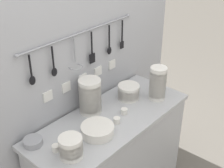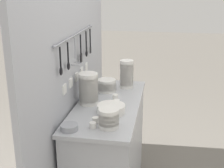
# 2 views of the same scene
# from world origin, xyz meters

# --- Properties ---
(counter) EXTENTS (1.26, 0.51, 0.94)m
(counter) POSITION_xyz_m (0.00, 0.00, 0.47)
(counter) COLOR #ADAFB5
(counter) RESTS_ON ground
(back_wall) EXTENTS (2.06, 0.11, 1.97)m
(back_wall) POSITION_xyz_m (-0.00, 0.29, 0.99)
(back_wall) COLOR #A8AAB2
(back_wall) RESTS_ON ground
(bowl_stack_wide_centre) EXTENTS (0.16, 0.16, 0.26)m
(bowl_stack_wide_centre) POSITION_xyz_m (-0.04, 0.16, 1.07)
(bowl_stack_wide_centre) COLOR silver
(bowl_stack_wide_centre) RESTS_ON counter
(bowl_stack_short_front) EXTENTS (0.17, 0.17, 0.11)m
(bowl_stack_short_front) POSITION_xyz_m (0.28, 0.07, 0.99)
(bowl_stack_short_front) COLOR silver
(bowl_stack_short_front) RESTS_ON counter
(bowl_stack_nested_right) EXTENTS (0.13, 0.13, 0.26)m
(bowl_stack_nested_right) POSITION_xyz_m (0.43, -0.10, 1.07)
(bowl_stack_nested_right) COLOR silver
(bowl_stack_nested_right) RESTS_ON counter
(bowl_stack_tall_left) EXTENTS (0.14, 0.14, 0.14)m
(bowl_stack_tall_left) POSITION_xyz_m (-0.44, -0.08, 1.01)
(bowl_stack_tall_left) COLOR silver
(bowl_stack_tall_left) RESTS_ON counter
(plate_stack) EXTENTS (0.22, 0.22, 0.06)m
(plate_stack) POSITION_xyz_m (-0.19, -0.06, 0.97)
(plate_stack) COLOR silver
(plate_stack) RESTS_ON counter
(steel_mixing_bowl) EXTENTS (0.12, 0.12, 0.04)m
(steel_mixing_bowl) POSITION_xyz_m (-0.53, 0.17, 0.96)
(steel_mixing_bowl) COLOR #93969E
(steel_mixing_bowl) RESTS_ON counter
(cup_back_left) EXTENTS (0.05, 0.05, 0.04)m
(cup_back_left) POSITION_xyz_m (0.10, -0.04, 0.96)
(cup_back_left) COLOR silver
(cup_back_left) RESTS_ON counter
(cup_edge_near) EXTENTS (0.05, 0.05, 0.04)m
(cup_edge_near) POSITION_xyz_m (-0.39, 0.02, 0.96)
(cup_edge_near) COLOR silver
(cup_edge_near) RESTS_ON counter
(cup_front_right) EXTENTS (0.05, 0.05, 0.04)m
(cup_front_right) POSITION_xyz_m (-0.47, 0.02, 0.96)
(cup_front_right) COLOR silver
(cup_front_right) RESTS_ON counter
(cup_centre) EXTENTS (0.05, 0.05, 0.04)m
(cup_centre) POSITION_xyz_m (-0.02, -0.07, 0.96)
(cup_centre) COLOR silver
(cup_centre) RESTS_ON counter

